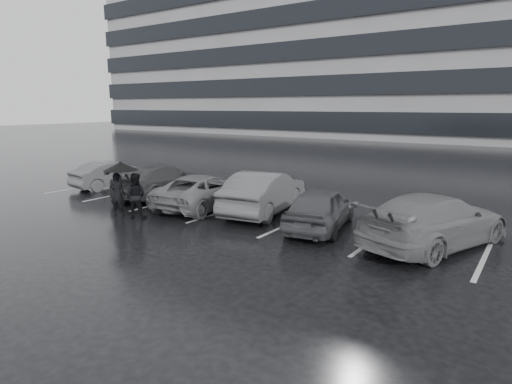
{
  "coord_description": "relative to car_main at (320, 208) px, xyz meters",
  "views": [
    {
      "loc": [
        7.22,
        -9.73,
        3.73
      ],
      "look_at": [
        -0.14,
        1.0,
        1.1
      ],
      "focal_mm": 30.0,
      "sensor_mm": 36.0,
      "label": 1
    }
  ],
  "objects": [
    {
      "name": "car_main",
      "position": [
        0.0,
        0.0,
        0.0
      ],
      "size": [
        2.22,
        4.03,
        1.3
      ],
      "primitive_type": "imported",
      "rotation": [
        0.0,
        0.0,
        3.33
      ],
      "color": "black",
      "rests_on": "ground"
    },
    {
      "name": "umbrella",
      "position": [
        -6.16,
        -2.53,
        1.1
      ],
      "size": [
        1.13,
        1.13,
        1.92
      ],
      "color": "black",
      "rests_on": "ground"
    },
    {
      "name": "car_east",
      "position": [
        3.27,
        0.21,
        0.07
      ],
      "size": [
        3.55,
        5.32,
        1.43
      ],
      "primitive_type": "imported",
      "rotation": [
        0.0,
        0.0,
        2.8
      ],
      "color": "#4A4A4D",
      "rests_on": "ground"
    },
    {
      "name": "car_west_b",
      "position": [
        -4.88,
        0.11,
        -0.03
      ],
      "size": [
        2.66,
        4.69,
        1.24
      ],
      "primitive_type": "imported",
      "rotation": [
        0.0,
        0.0,
        3.28
      ],
      "color": "#4A4A4D",
      "rests_on": "ground"
    },
    {
      "name": "pedestrian_right",
      "position": [
        -5.7,
        -2.36,
        0.12
      ],
      "size": [
        0.94,
        0.87,
        1.54
      ],
      "primitive_type": "imported",
      "rotation": [
        0.0,
        0.0,
        3.65
      ],
      "color": "black",
      "rests_on": "ground"
    },
    {
      "name": "stall_stripes",
      "position": [
        -2.44,
        0.59,
        -0.65
      ],
      "size": [
        19.72,
        5.0,
        0.0
      ],
      "color": "#B2B2B4",
      "rests_on": "ground"
    },
    {
      "name": "office_building",
      "position": [
        -23.64,
        46.09,
        13.69
      ],
      "size": [
        61.0,
        26.0,
        29.0
      ],
      "color": "gray",
      "rests_on": "ground"
    },
    {
      "name": "ground",
      "position": [
        -1.64,
        -1.91,
        -0.65
      ],
      "size": [
        160.0,
        160.0,
        0.0
      ],
      "primitive_type": "plane",
      "color": "black",
      "rests_on": "ground"
    },
    {
      "name": "car_west_c",
      "position": [
        -7.72,
        0.68,
        0.02
      ],
      "size": [
        2.29,
        4.76,
        1.34
      ],
      "primitive_type": "imported",
      "rotation": [
        0.0,
        0.0,
        3.24
      ],
      "color": "black",
      "rests_on": "ground"
    },
    {
      "name": "pedestrian_left",
      "position": [
        -6.45,
        -2.5,
        0.1
      ],
      "size": [
        0.65,
        0.57,
        1.51
      ],
      "primitive_type": "imported",
      "rotation": [
        0.0,
        0.0,
        3.6
      ],
      "color": "black",
      "rests_on": "ground"
    },
    {
      "name": "car_west_d",
      "position": [
        -11.0,
        0.76,
        -0.03
      ],
      "size": [
        1.73,
        3.87,
        1.23
      ],
      "primitive_type": "imported",
      "rotation": [
        0.0,
        0.0,
        3.03
      ],
      "color": "#303033",
      "rests_on": "ground"
    },
    {
      "name": "car_west_a",
      "position": [
        -2.53,
        0.71,
        0.09
      ],
      "size": [
        2.33,
        4.71,
        1.48
      ],
      "primitive_type": "imported",
      "rotation": [
        0.0,
        0.0,
        3.32
      ],
      "color": "#303033",
      "rests_on": "ground"
    }
  ]
}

